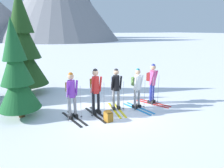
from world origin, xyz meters
TOP-DOWN VIEW (x-y plane):
  - ground_plane at (0.00, 0.00)m, footprint 400.00×400.00m
  - skier_in_purple at (-1.67, -0.14)m, footprint 0.60×1.65m
  - skier_in_red at (-0.71, -0.18)m, footprint 0.61×1.75m
  - skier_in_black at (0.25, -0.10)m, footprint 0.65×1.79m
  - skier_in_white at (1.11, -0.40)m, footprint 0.62×1.69m
  - skier_in_pink at (2.05, -0.21)m, footprint 0.93×1.62m
  - pine_tree_mid at (-3.40, 0.89)m, footprint 1.55×1.55m
  - pine_tree_far at (-2.85, 4.02)m, footprint 2.20×2.20m
  - backpack_on_snow_front at (-0.57, -1.00)m, footprint 0.27×0.34m

SIDE VIEW (x-z plane):
  - ground_plane at x=0.00m, z-range 0.00..0.00m
  - backpack_on_snow_front at x=-0.57m, z-range 0.00..0.38m
  - skier_in_white at x=1.11m, z-range 0.12..1.87m
  - skier_in_black at x=0.25m, z-range 0.12..1.89m
  - skier_in_purple at x=-1.67m, z-range 0.13..1.93m
  - skier_in_pink at x=2.05m, z-range 0.13..1.98m
  - skier_in_red at x=-0.71m, z-range 0.14..2.00m
  - pine_tree_mid at x=-3.40m, z-range -0.16..3.59m
  - pine_tree_far at x=-2.85m, z-range -0.23..5.08m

